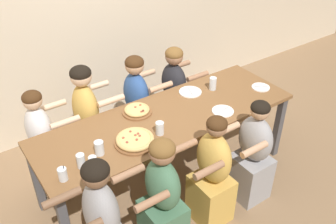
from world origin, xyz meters
name	(u,v)px	position (x,y,z in m)	size (l,w,h in m)	color
ground_plane	(168,178)	(0.00, 0.00, 0.00)	(18.00, 18.00, 0.00)	#896B4C
dining_table	(168,123)	(0.00, 0.00, 0.72)	(2.58, 0.84, 0.80)	brown
pizza_board_main	(135,140)	(-0.46, -0.17, 0.83)	(0.36, 0.36, 0.06)	brown
pizza_board_second	(137,111)	(-0.21, 0.22, 0.82)	(0.29, 0.29, 0.05)	brown
empty_plate_a	(223,111)	(0.48, -0.23, 0.80)	(0.21, 0.21, 0.02)	white
empty_plate_b	(190,92)	(0.44, 0.23, 0.80)	(0.24, 0.24, 0.02)	white
empty_plate_c	(261,87)	(1.12, -0.12, 0.80)	(0.19, 0.19, 0.02)	white
cocktail_glass_blue	(63,175)	(-1.13, -0.24, 0.84)	(0.07, 0.07, 0.13)	silver
drinking_glass_a	(81,162)	(-0.96, -0.19, 0.85)	(0.07, 0.07, 0.13)	silver
drinking_glass_b	(213,84)	(0.68, 0.15, 0.86)	(0.08, 0.08, 0.14)	silver
drinking_glass_c	(160,129)	(-0.21, -0.18, 0.85)	(0.08, 0.08, 0.12)	silver
drinking_glass_d	(99,149)	(-0.77, -0.13, 0.85)	(0.08, 0.08, 0.12)	silver
drinking_glass_e	(93,163)	(-0.89, -0.26, 0.86)	(0.07, 0.07, 0.12)	silver
diner_far_midright	(174,96)	(0.53, 0.64, 0.52)	(0.51, 0.40, 1.13)	#232328
diner_near_midleft	(162,201)	(-0.50, -0.64, 0.53)	(0.51, 0.40, 1.14)	#477556
diner_far_left	(43,145)	(-1.04, 0.64, 0.50)	(0.51, 0.40, 1.11)	silver
diner_near_center	(212,176)	(0.03, -0.64, 0.51)	(0.51, 0.40, 1.14)	gold
diner_far_midleft	(88,123)	(-0.56, 0.64, 0.57)	(0.51, 0.40, 1.22)	gold
diner_near_midright	(252,156)	(0.53, -0.64, 0.49)	(0.51, 0.40, 1.10)	#99999E
diner_far_center	(137,108)	(0.03, 0.64, 0.54)	(0.51, 0.40, 1.16)	#2D5193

